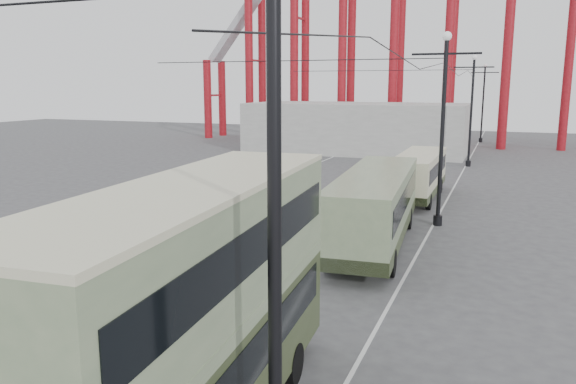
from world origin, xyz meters
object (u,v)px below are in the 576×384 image
at_px(single_decker_green, 375,205).
at_px(pedestrian, 262,249).
at_px(single_decker_cream, 419,174).
at_px(lamp_post_near, 273,6).
at_px(double_decker_bus, 196,303).

distance_m(single_decker_green, pedestrian, 6.03).
relative_size(single_decker_green, single_decker_cream, 1.29).
distance_m(lamp_post_near, single_decker_cream, 28.09).
relative_size(double_decker_bus, pedestrian, 5.04).
bearing_deg(pedestrian, lamp_post_near, 103.12).
distance_m(double_decker_bus, single_decker_green, 14.69).
height_order(lamp_post_near, single_decker_cream, lamp_post_near).
height_order(lamp_post_near, pedestrian, lamp_post_near).
bearing_deg(double_decker_bus, pedestrian, 102.66).
height_order(single_decker_cream, pedestrian, single_decker_cream).
distance_m(lamp_post_near, pedestrian, 14.07).
bearing_deg(lamp_post_near, pedestrian, 114.80).
distance_m(lamp_post_near, single_decker_green, 17.51).
bearing_deg(pedestrian, single_decker_cream, -113.01).
relative_size(double_decker_bus, single_decker_green, 0.85).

